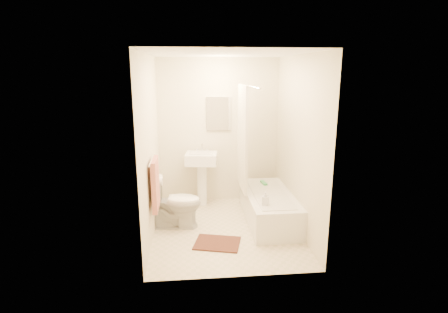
{
  "coord_description": "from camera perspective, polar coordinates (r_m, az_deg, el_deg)",
  "views": [
    {
      "loc": [
        -0.47,
        -4.56,
        2.19
      ],
      "look_at": [
        0.0,
        0.25,
        1.0
      ],
      "focal_mm": 28.0,
      "sensor_mm": 36.0,
      "label": 1
    }
  ],
  "objects": [
    {
      "name": "wall_right",
      "position": [
        4.89,
        12.04,
        1.85
      ],
      "size": [
        0.02,
        2.4,
        2.4
      ],
      "primitive_type": "cube",
      "color": "beige",
      "rests_on": "ground"
    },
    {
      "name": "toilet",
      "position": [
        5.07,
        -7.98,
        -7.42
      ],
      "size": [
        0.77,
        0.48,
        0.73
      ],
      "primitive_type": "imported",
      "rotation": [
        0.0,
        0.0,
        1.48
      ],
      "color": "white",
      "rests_on": "floor"
    },
    {
      "name": "mirror",
      "position": [
        5.8,
        -0.89,
        7.0
      ],
      "size": [
        0.4,
        0.03,
        0.55
      ],
      "primitive_type": "cube",
      "color": "white",
      "rests_on": "wall_back"
    },
    {
      "name": "sink",
      "position": [
        5.77,
        -3.65,
        -3.37
      ],
      "size": [
        0.54,
        0.46,
        0.97
      ],
      "primitive_type": null,
      "rotation": [
        0.0,
        0.0,
        -0.13
      ],
      "color": "white",
      "rests_on": "floor"
    },
    {
      "name": "shower_curtain",
      "position": [
        5.21,
        3.03,
        3.08
      ],
      "size": [
        0.04,
        0.8,
        1.55
      ],
      "primitive_type": "cube",
      "color": "silver",
      "rests_on": "curtain_rod"
    },
    {
      "name": "scrub_brush",
      "position": [
        5.62,
        6.5,
        -4.33
      ],
      "size": [
        0.08,
        0.21,
        0.04
      ],
      "primitive_type": "cube",
      "rotation": [
        0.0,
        0.0,
        0.12
      ],
      "color": "#45B362",
      "rests_on": "bathtub"
    },
    {
      "name": "towel",
      "position": [
        4.56,
        -11.14,
        -4.45
      ],
      "size": [
        0.06,
        0.45,
        0.66
      ],
      "primitive_type": "cube",
      "color": "#CC7266",
      "rests_on": "towel_bar"
    },
    {
      "name": "floor",
      "position": [
        5.08,
        0.28,
        -11.71
      ],
      "size": [
        2.4,
        2.4,
        0.0
      ],
      "primitive_type": "plane",
      "color": "beige",
      "rests_on": "ground"
    },
    {
      "name": "soap_bottle",
      "position": [
        4.74,
        6.79,
        -6.85
      ],
      "size": [
        0.11,
        0.11,
        0.19
      ],
      "primitive_type": "imported",
      "rotation": [
        0.0,
        0.0,
        -0.3
      ],
      "color": "white",
      "rests_on": "bathtub"
    },
    {
      "name": "bathtub",
      "position": [
        5.3,
        7.31,
        -8.19
      ],
      "size": [
        0.66,
        1.52,
        0.43
      ],
      "primitive_type": null,
      "color": "white",
      "rests_on": "floor"
    },
    {
      "name": "curtain_rod",
      "position": [
        4.72,
        3.88,
        11.51
      ],
      "size": [
        0.03,
        1.7,
        0.03
      ],
      "primitive_type": "cylinder",
      "rotation": [
        1.57,
        0.0,
        0.0
      ],
      "color": "silver",
      "rests_on": "wall_back"
    },
    {
      "name": "ceiling",
      "position": [
        4.59,
        0.31,
        16.47
      ],
      "size": [
        2.4,
        2.4,
        0.0
      ],
      "primitive_type": "plane",
      "color": "white",
      "rests_on": "ground"
    },
    {
      "name": "bath_mat",
      "position": [
        4.67,
        -1.11,
        -13.96
      ],
      "size": [
        0.66,
        0.56,
        0.02
      ],
      "primitive_type": "cube",
      "rotation": [
        0.0,
        0.0,
        -0.25
      ],
      "color": "#48261B",
      "rests_on": "floor"
    },
    {
      "name": "toilet_paper",
      "position": [
        4.93,
        -10.7,
        -4.0
      ],
      "size": [
        0.11,
        0.12,
        0.12
      ],
      "primitive_type": "cylinder",
      "rotation": [
        0.0,
        1.57,
        0.0
      ],
      "color": "white",
      "rests_on": "wall_left"
    },
    {
      "name": "wall_left",
      "position": [
        4.69,
        -11.94,
        1.37
      ],
      "size": [
        0.02,
        2.4,
        2.4
      ],
      "primitive_type": "cube",
      "color": "beige",
      "rests_on": "ground"
    },
    {
      "name": "wall_back",
      "position": [
        5.86,
        -0.9,
        4.11
      ],
      "size": [
        2.0,
        0.02,
        2.4
      ],
      "primitive_type": "cube",
      "color": "beige",
      "rests_on": "ground"
    },
    {
      "name": "towel_bar",
      "position": [
        4.47,
        -11.71,
        -0.56
      ],
      "size": [
        0.02,
        0.6,
        0.02
      ],
      "primitive_type": "cylinder",
      "rotation": [
        1.57,
        0.0,
        0.0
      ],
      "color": "silver",
      "rests_on": "wall_left"
    }
  ]
}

